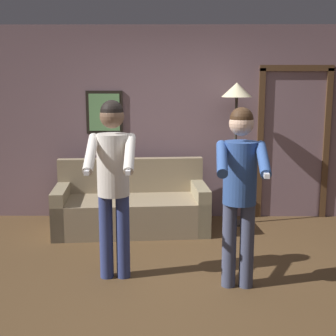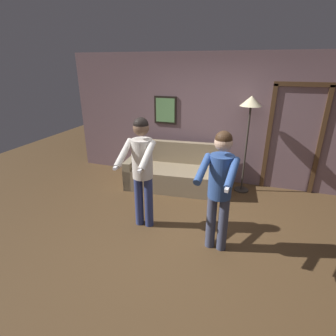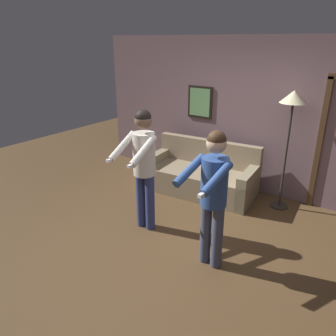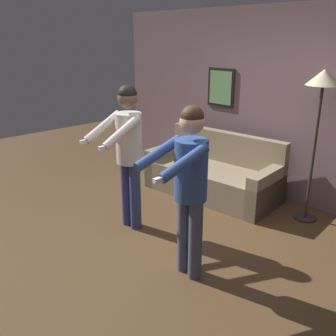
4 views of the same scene
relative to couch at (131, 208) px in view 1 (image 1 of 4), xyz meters
The scene contains 6 objects.
ground_plane 1.78m from the couch, 67.23° to the right, with size 12.00×12.00×0.00m, color brown.
back_wall_assembly 1.38m from the couch, 41.76° to the left, with size 6.40×0.10×2.60m.
couch is the anchor object (origin of this frame).
torchiere_lamp 1.89m from the couch, 10.06° to the left, with size 0.39×0.39×1.85m.
person_standing_left 1.68m from the couch, 91.26° to the right, with size 0.44×0.68×1.70m.
person_standing_right 2.16m from the couch, 56.75° to the right, with size 0.47×0.70×1.65m.
Camera 1 is at (-0.17, -4.13, 1.87)m, focal length 50.00 mm.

